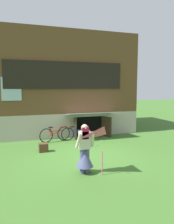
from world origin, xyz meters
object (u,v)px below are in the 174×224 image
at_px(kite, 104,138).
at_px(wooden_crate, 43,148).
at_px(bicycle_red, 55,134).
at_px(bicycle_blue, 76,133).
at_px(person, 85,153).

height_order(kite, wooden_crate, kite).
distance_m(kite, bicycle_red, 4.83).
relative_size(bicycle_blue, bicycle_red, 0.98).
bearing_deg(bicycle_blue, wooden_crate, -139.29).
height_order(bicycle_blue, wooden_crate, bicycle_blue).
xyz_separation_m(kite, wooden_crate, (-1.32, 3.17, -1.00)).
relative_size(bicycle_blue, wooden_crate, 4.25).
xyz_separation_m(bicycle_red, wooden_crate, (-0.78, -1.56, -0.18)).
bearing_deg(bicycle_blue, bicycle_red, 178.42).
distance_m(kite, bicycle_blue, 4.78).
height_order(person, bicycle_red, person).
distance_m(person, bicycle_blue, 4.30).
xyz_separation_m(bicycle_blue, bicycle_red, (-1.05, 0.05, 0.02)).
distance_m(person, bicycle_red, 4.24).
height_order(bicycle_red, wooden_crate, bicycle_red).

